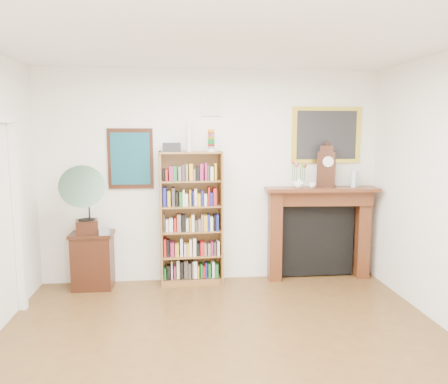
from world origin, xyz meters
name	(u,v)px	position (x,y,z in m)	size (l,w,h in m)	color
room	(235,211)	(0.00, 0.00, 1.40)	(4.51, 5.01, 2.81)	#543519
teal_poster	(131,159)	(-1.05, 2.48, 1.65)	(0.58, 0.04, 0.78)	black
small_picture	(211,104)	(0.00, 2.48, 2.35)	(0.26, 0.04, 0.30)	white
gilt_painting	(326,135)	(1.55, 2.48, 1.95)	(0.95, 0.04, 0.75)	gold
bookshelf	(191,211)	(-0.28, 2.34, 0.97)	(0.82, 0.33, 2.01)	brown
side_cabinet	(93,260)	(-1.54, 2.29, 0.36)	(0.53, 0.39, 0.73)	black
fireplace	(319,224)	(1.45, 2.39, 0.75)	(1.51, 0.45, 1.26)	#452210
gramophone	(83,196)	(-1.60, 2.15, 1.22)	(0.66, 0.76, 0.88)	black
cd_stack	(105,231)	(-1.36, 2.17, 0.77)	(0.12, 0.12, 0.08)	#AAA9B5
mantel_clock	(326,167)	(1.53, 2.38, 1.53)	(0.27, 0.21, 0.55)	black
flower_vase	(299,182)	(1.14, 2.32, 1.33)	(0.14, 0.14, 0.14)	white
teacup	(312,185)	(1.31, 2.29, 1.30)	(0.09, 0.09, 0.07)	white
bottle_left	(354,178)	(1.89, 2.31, 1.38)	(0.07, 0.07, 0.24)	silver
bottle_right	(357,179)	(1.96, 2.37, 1.36)	(0.06, 0.06, 0.20)	silver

